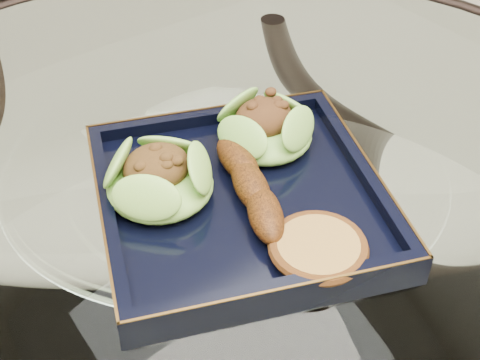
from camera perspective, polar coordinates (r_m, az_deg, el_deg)
dining_table at (r=0.80m, az=-1.04°, el=-10.12°), size 1.13×1.13×0.77m
navy_plate at (r=0.66m, az=0.00°, el=-1.98°), size 0.35×0.35×0.02m
lettuce_wrap_left at (r=0.64m, az=-6.89°, el=-0.04°), size 0.14×0.14×0.04m
lettuce_wrap_right at (r=0.70m, az=2.17°, el=4.29°), size 0.11×0.11×0.04m
roasted_plantain at (r=0.64m, az=0.94°, el=-0.50°), size 0.08×0.15×0.03m
crumb_patty at (r=0.59m, az=6.68°, el=-5.86°), size 0.10×0.10×0.01m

